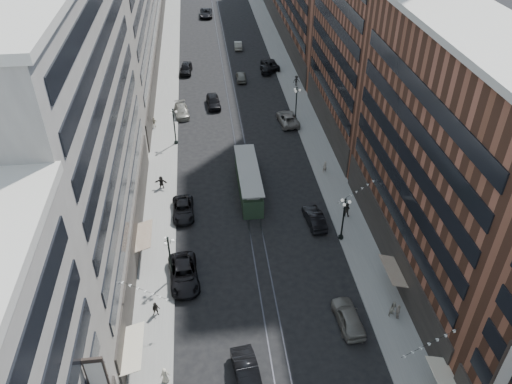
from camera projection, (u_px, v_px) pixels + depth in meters
name	position (u px, v px, depth m)	size (l,w,h in m)	color
ground	(237.00, 124.00, 77.00)	(220.00, 220.00, 0.00)	black
sidewalk_west	(167.00, 99.00, 83.95)	(4.00, 180.00, 0.15)	gray
sidewalk_east	(295.00, 93.00, 86.02)	(4.00, 180.00, 0.15)	gray
rail_west	(228.00, 96.00, 84.96)	(0.12, 180.00, 0.02)	#2D2D33
rail_east	(236.00, 96.00, 85.09)	(0.12, 180.00, 0.02)	#2D2D33
building_west_mid	(73.00, 139.00, 45.48)	(8.00, 36.00, 28.00)	gray
building_east_mid	(447.00, 163.00, 45.85)	(8.00, 30.00, 24.00)	brown
lamppost_sw_far	(170.00, 257.00, 48.62)	(1.03, 1.14, 5.52)	black
lamppost_sw_mid	(174.00, 125.00, 70.30)	(1.03, 1.14, 5.52)	black
lamppost_se_far	(343.00, 217.00, 53.57)	(1.03, 1.14, 5.52)	black
lamppost_se_mid	(296.00, 103.00, 76.05)	(1.03, 1.14, 5.52)	black
streetcar	(248.00, 181.00, 61.95)	(2.60, 11.76, 3.25)	#273D28
car_2	(184.00, 274.00, 49.82)	(2.84, 6.17, 1.71)	black
car_4	(348.00, 317.00, 45.45)	(2.05, 5.10, 1.74)	slate
car_5	(247.00, 375.00, 40.64)	(1.85, 5.32, 1.75)	black
pedestrian_1	(165.00, 375.00, 40.51)	(0.77, 0.42, 1.57)	#B8B298
pedestrian_2	(156.00, 309.00, 46.10)	(0.77, 0.42, 1.58)	black
pedestrian_4	(398.00, 311.00, 45.87)	(0.94, 0.43, 1.61)	#A89B8B
car_7	(183.00, 210.00, 58.50)	(2.45, 5.32, 1.48)	black
car_8	(182.00, 111.00, 78.98)	(2.10, 5.17, 1.50)	gray
car_9	(186.00, 68.00, 92.63)	(2.11, 5.24, 1.79)	black
car_10	(314.00, 218.00, 57.13)	(1.70, 4.87, 1.60)	black
car_11	(288.00, 118.00, 76.81)	(2.70, 5.85, 1.63)	gray
car_12	(266.00, 69.00, 93.09)	(1.94, 4.76, 1.38)	black
car_13	(213.00, 101.00, 81.42)	(2.10, 5.22, 1.78)	black
car_14	(238.00, 45.00, 103.12)	(1.54, 4.41, 1.45)	gray
pedestrian_5	(161.00, 182.00, 62.56)	(1.60, 0.46, 1.72)	black
pedestrian_6	(154.00, 122.00, 75.42)	(0.97, 0.44, 1.66)	#C0B79F
pedestrian_7	(346.00, 210.00, 58.03)	(0.86, 0.47, 1.78)	black
pedestrian_8	(325.00, 167.00, 65.46)	(0.61, 0.40, 1.66)	#9F9483
pedestrian_9	(296.00, 81.00, 87.73)	(1.19, 0.49, 1.84)	black
car_extra_0	(206.00, 13.00, 120.64)	(2.92, 6.33, 1.76)	black
car_extra_1	(270.00, 64.00, 94.62)	(2.63, 5.70, 1.59)	black
car_extra_2	(241.00, 77.00, 89.94)	(1.80, 4.48, 1.53)	#636358
pedestrian_extra_0	(394.00, 309.00, 46.05)	(0.82, 0.45, 1.69)	gray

